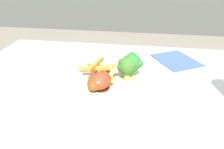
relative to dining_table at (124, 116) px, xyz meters
The scene contains 10 objects.
dining_table is the anchor object (origin of this frame).
dinner_plate 0.12m from the dining_table, 37.52° to the right, with size 0.28×0.28×0.01m, color beige.
broccoli_floret_front 0.18m from the dining_table, 102.08° to the right, with size 0.07×0.07×0.08m.
broccoli_floret_middle 0.16m from the dining_table, 87.18° to the right, with size 0.06×0.06×0.07m.
broccoli_floret_back 0.16m from the dining_table, 88.88° to the right, with size 0.06×0.06×0.07m.
carrot_fries_pile 0.17m from the dining_table, 37.23° to the right, with size 0.13×0.15×0.05m.
chicken_drumstick_near 0.15m from the dining_table, 11.34° to the left, with size 0.09×0.13×0.05m.
chicken_drumstick_far 0.16m from the dining_table, ahead, with size 0.05×0.13×0.04m.
fork 0.43m from the dining_table, 24.93° to the right, with size 0.19×0.01×0.01m, color silver.
napkin 0.32m from the dining_table, 125.56° to the right, with size 0.17×0.14×0.00m, color #3D5684.
Camera 1 is at (-0.04, 0.54, 1.05)m, focal length 33.64 mm.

